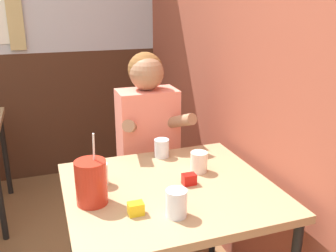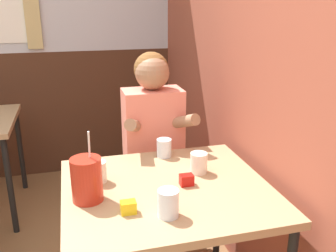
# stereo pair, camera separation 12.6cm
# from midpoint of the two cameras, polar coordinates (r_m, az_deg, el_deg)

# --- Properties ---
(brick_wall_right) EXTENTS (0.08, 4.33, 2.70)m
(brick_wall_right) POSITION_cam_midpoint_polar(r_m,az_deg,el_deg) (2.36, 5.35, 14.64)
(brick_wall_right) COLOR #9E4C38
(brick_wall_right) RESTS_ON ground_plane
(back_wall) EXTENTS (5.38, 0.09, 2.70)m
(back_wall) POSITION_cam_midpoint_polar(r_m,az_deg,el_deg) (3.35, -24.38, 14.36)
(back_wall) COLOR silver
(back_wall) RESTS_ON ground_plane
(main_table) EXTENTS (0.91, 0.82, 0.72)m
(main_table) POSITION_cam_midpoint_polar(r_m,az_deg,el_deg) (1.72, -1.90, -11.27)
(main_table) COLOR tan
(main_table) RESTS_ON ground_plane
(person_seated) EXTENTS (0.42, 0.40, 1.24)m
(person_seated) POSITION_cam_midpoint_polar(r_m,az_deg,el_deg) (2.24, -4.66, -4.15)
(person_seated) COLOR #EA7F6B
(person_seated) RESTS_ON ground_plane
(cocktail_pitcher) EXTENTS (0.13, 0.13, 0.30)m
(cocktail_pitcher) POSITION_cam_midpoint_polar(r_m,az_deg,el_deg) (1.56, -13.93, -8.37)
(cocktail_pitcher) COLOR #B22819
(cocktail_pitcher) RESTS_ON main_table
(glass_near_pitcher) EXTENTS (0.08, 0.08, 0.11)m
(glass_near_pitcher) POSITION_cam_midpoint_polar(r_m,az_deg,el_deg) (1.45, -1.25, -11.71)
(glass_near_pitcher) COLOR silver
(glass_near_pitcher) RESTS_ON main_table
(glass_center) EXTENTS (0.08, 0.08, 0.10)m
(glass_center) POSITION_cam_midpoint_polar(r_m,az_deg,el_deg) (1.72, -12.47, -7.20)
(glass_center) COLOR silver
(glass_center) RESTS_ON main_table
(glass_far_side) EXTENTS (0.08, 0.08, 0.10)m
(glass_far_side) POSITION_cam_midpoint_polar(r_m,az_deg,el_deg) (1.81, 2.73, -5.51)
(glass_far_side) COLOR silver
(glass_far_side) RESTS_ON main_table
(glass_by_brick) EXTENTS (0.08, 0.08, 0.10)m
(glass_by_brick) POSITION_cam_midpoint_polar(r_m,az_deg,el_deg) (1.97, -2.80, -3.40)
(glass_by_brick) COLOR silver
(glass_by_brick) RESTS_ON main_table
(condiment_ketchup) EXTENTS (0.06, 0.04, 0.05)m
(condiment_ketchup) POSITION_cam_midpoint_polar(r_m,az_deg,el_deg) (1.69, 1.08, -8.15)
(condiment_ketchup) COLOR #B7140F
(condiment_ketchup) RESTS_ON main_table
(condiment_mustard) EXTENTS (0.06, 0.04, 0.05)m
(condiment_mustard) POSITION_cam_midpoint_polar(r_m,az_deg,el_deg) (1.48, -7.41, -12.43)
(condiment_mustard) COLOR yellow
(condiment_mustard) RESTS_ON main_table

